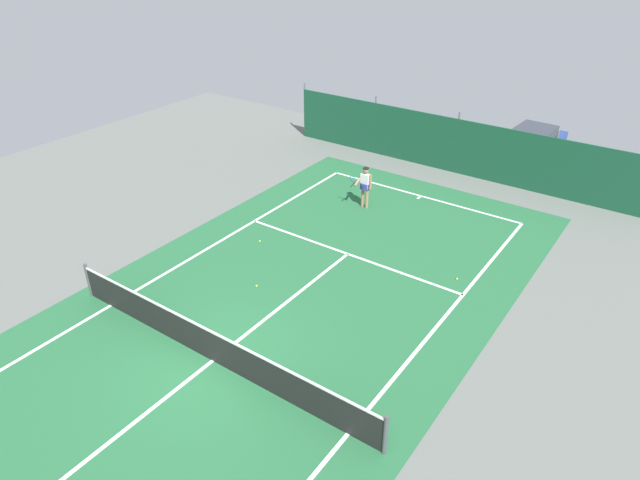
# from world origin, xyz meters

# --- Properties ---
(ground_plane) EXTENTS (36.00, 36.00, 0.00)m
(ground_plane) POSITION_xyz_m (0.00, 0.00, 0.00)
(ground_plane) COLOR slate
(court_surface) EXTENTS (11.02, 26.60, 0.01)m
(court_surface) POSITION_xyz_m (0.00, 0.00, 0.00)
(court_surface) COLOR #236038
(court_surface) RESTS_ON ground
(tennis_net) EXTENTS (10.12, 0.10, 1.10)m
(tennis_net) POSITION_xyz_m (0.00, 0.00, 0.51)
(tennis_net) COLOR black
(tennis_net) RESTS_ON ground
(back_fence) EXTENTS (16.30, 0.98, 2.70)m
(back_fence) POSITION_xyz_m (-0.00, 15.46, 0.67)
(back_fence) COLOR #14472D
(back_fence) RESTS_ON ground
(tennis_player) EXTENTS (0.74, 0.73, 1.64)m
(tennis_player) POSITION_xyz_m (-1.39, 9.75, 0.96)
(tennis_player) COLOR #9E7051
(tennis_player) RESTS_ON ground
(tennis_ball_near_player) EXTENTS (0.07, 0.07, 0.07)m
(tennis_ball_near_player) POSITION_xyz_m (-2.95, 5.33, 0.03)
(tennis_ball_near_player) COLOR #CCDB33
(tennis_ball_near_player) RESTS_ON ground
(tennis_ball_midcourt) EXTENTS (0.07, 0.07, 0.07)m
(tennis_ball_midcourt) POSITION_xyz_m (3.63, 7.07, 0.03)
(tennis_ball_midcourt) COLOR #CCDB33
(tennis_ball_midcourt) RESTS_ON ground
(tennis_ball_by_sideline) EXTENTS (0.07, 0.07, 0.07)m
(tennis_ball_by_sideline) POSITION_xyz_m (-1.26, 3.17, 0.03)
(tennis_ball_by_sideline) COLOR #CCDB33
(tennis_ball_by_sideline) RESTS_ON ground
(parked_car) EXTENTS (2.20, 4.29, 1.68)m
(parked_car) POSITION_xyz_m (2.47, 17.90, 0.84)
(parked_car) COLOR navy
(parked_car) RESTS_ON ground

